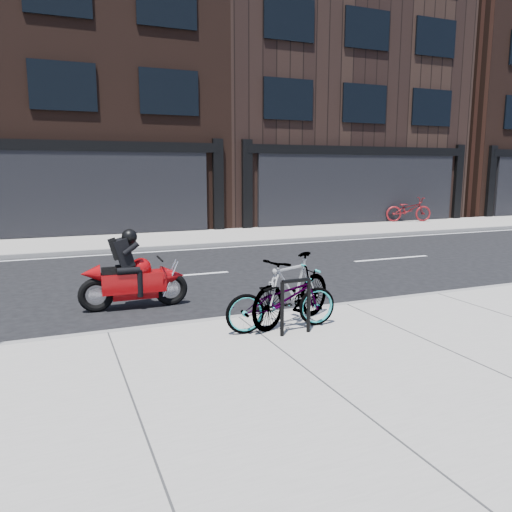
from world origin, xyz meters
name	(u,v)px	position (x,y,z in m)	size (l,w,h in m)	color
ground	(203,296)	(0.00, 0.00, 0.00)	(120.00, 120.00, 0.00)	black
sidewalk_near	(340,401)	(0.00, -5.00, 0.07)	(60.00, 6.00, 0.13)	gray
sidewalk_far	(138,241)	(0.00, 7.75, 0.07)	(60.00, 3.50, 0.13)	gray
building_center	(57,54)	(-2.00, 14.50, 7.25)	(12.00, 10.00, 14.50)	black
building_mideast	(309,95)	(10.00, 14.50, 6.25)	(12.00, 10.00, 12.50)	black
building_east	(484,102)	(22.00, 14.50, 6.50)	(10.00, 10.00, 13.00)	black
bike_rack	(296,302)	(0.45, -3.07, 0.60)	(0.48, 0.07, 0.80)	black
bicycle_front	(282,299)	(0.37, -2.80, 0.58)	(0.59, 1.71, 0.90)	gray
bicycle_rear	(292,289)	(0.63, -2.60, 0.66)	(0.50, 1.77, 1.06)	gray
motorcycle	(138,276)	(-1.29, -0.38, 0.58)	(1.91, 0.46, 1.43)	black
bicycle_far	(409,209)	(12.24, 9.00, 0.67)	(0.72, 2.07, 1.09)	maroon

